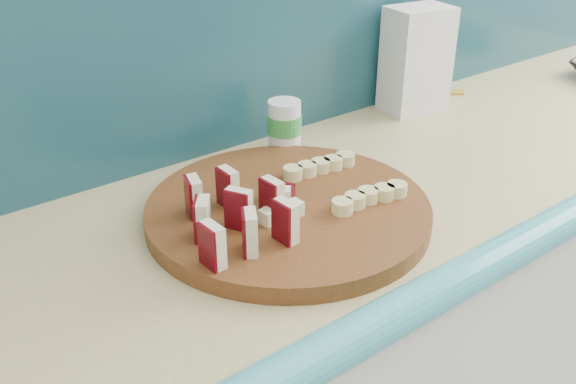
# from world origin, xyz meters

# --- Properties ---
(kitchen_counter) EXTENTS (2.20, 0.63, 0.91)m
(kitchen_counter) POSITION_xyz_m (0.10, 1.50, 0.46)
(kitchen_counter) COLOR white
(kitchen_counter) RESTS_ON ground
(backsplash) EXTENTS (2.20, 0.02, 0.50)m
(backsplash) POSITION_xyz_m (0.10, 1.79, 1.16)
(backsplash) COLOR teal
(backsplash) RESTS_ON kitchen_counter
(cutting_board) EXTENTS (0.50, 0.50, 0.03)m
(cutting_board) POSITION_xyz_m (-0.23, 1.48, 0.92)
(cutting_board) COLOR #49250F
(cutting_board) RESTS_ON kitchen_counter
(apple_wedges) EXTENTS (0.17, 0.18, 0.06)m
(apple_wedges) POSITION_xyz_m (-0.34, 1.46, 0.97)
(apple_wedges) COLOR beige
(apple_wedges) RESTS_ON cutting_board
(apple_chunks) EXTENTS (0.06, 0.07, 0.02)m
(apple_chunks) POSITION_xyz_m (-0.26, 1.48, 0.95)
(apple_chunks) COLOR beige
(apple_chunks) RESTS_ON cutting_board
(banana_slices) EXTENTS (0.16, 0.18, 0.02)m
(banana_slices) POSITION_xyz_m (-0.12, 1.47, 0.95)
(banana_slices) COLOR #CFC77E
(banana_slices) RESTS_ON cutting_board
(flour_bag) EXTENTS (0.15, 0.12, 0.23)m
(flour_bag) POSITION_xyz_m (0.31, 1.70, 1.03)
(flour_bag) COLOR silver
(flour_bag) RESTS_ON kitchen_counter
(canister) EXTENTS (0.07, 0.07, 0.11)m
(canister) POSITION_xyz_m (-0.08, 1.69, 0.97)
(canister) COLOR silver
(canister) RESTS_ON kitchen_counter
(banana_peel) EXTENTS (0.21, 0.17, 0.01)m
(banana_peel) POSITION_xyz_m (0.39, 1.76, 0.91)
(banana_peel) COLOR gold
(banana_peel) RESTS_ON kitchen_counter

